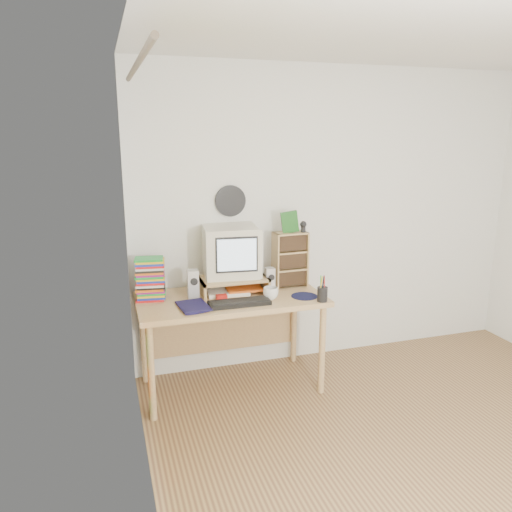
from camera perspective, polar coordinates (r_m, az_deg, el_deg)
floor at (r=3.46m, az=21.94°, el=-21.73°), size 3.50×3.50×0.00m
ceiling at (r=2.90m, az=26.78°, el=23.32°), size 3.50×3.50×0.00m
back_wall at (r=4.36m, az=8.96°, el=4.40°), size 3.50×0.00×3.50m
left_wall at (r=2.23m, az=-12.24°, el=-4.92°), size 0.00×3.50×3.50m
curtain at (r=2.72m, az=-12.25°, el=-3.70°), size 0.00×2.20×2.20m
wall_disc at (r=4.00m, az=-2.94°, el=6.30°), size 0.25×0.02×0.25m
desk at (r=3.90m, az=-3.16°, el=-6.26°), size 1.40×0.70×0.75m
monitor_riser at (r=3.87m, az=-2.63°, el=-2.82°), size 0.52×0.30×0.12m
crt_monitor at (r=3.86m, az=-2.81°, el=0.50°), size 0.45×0.45×0.39m
speaker_left at (r=3.76m, az=-7.20°, el=-3.21°), size 0.09×0.09×0.22m
speaker_right at (r=3.90m, az=1.60°, el=-2.70°), size 0.08×0.08×0.19m
keyboard at (r=3.61m, az=-1.90°, el=-5.37°), size 0.45×0.15×0.03m
dvd_stack at (r=3.77m, az=-11.98°, el=-2.81°), size 0.22×0.17×0.29m
cd_rack at (r=4.01m, az=3.92°, el=-0.38°), size 0.27×0.15×0.44m
mug at (r=3.73m, az=1.68°, el=-4.28°), size 0.14×0.14×0.09m
diary at (r=3.55m, az=-8.72°, el=-5.74°), size 0.26×0.21×0.05m
mousepad at (r=3.81m, az=5.55°, el=-4.59°), size 0.25×0.25×0.00m
pen_cup at (r=3.70m, az=7.60°, el=-4.04°), size 0.09×0.09×0.15m
papers at (r=3.89m, az=-2.60°, el=-3.88°), size 0.33×0.25×0.04m
red_box at (r=3.72m, az=-3.95°, el=-4.75°), size 0.08×0.05×0.04m
game_box at (r=3.93m, az=3.87°, el=3.90°), size 0.13×0.04×0.17m
webcam at (r=3.96m, az=5.42°, el=3.36°), size 0.06×0.06×0.09m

